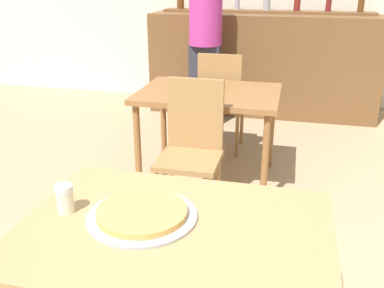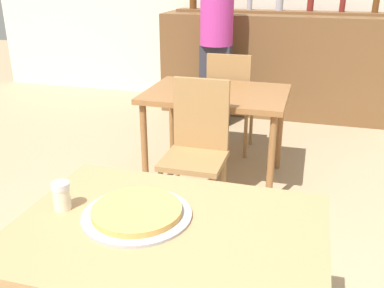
{
  "view_description": "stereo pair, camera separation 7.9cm",
  "coord_description": "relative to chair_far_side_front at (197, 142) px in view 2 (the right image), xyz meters",
  "views": [
    {
      "loc": [
        0.37,
        -1.25,
        1.57
      ],
      "look_at": [
        -0.07,
        0.55,
        0.83
      ],
      "focal_mm": 40.0,
      "sensor_mm": 36.0,
      "label": 1
    },
    {
      "loc": [
        0.44,
        -1.23,
        1.57
      ],
      "look_at": [
        -0.07,
        0.55,
        0.83
      ],
      "focal_mm": 40.0,
      "sensor_mm": 36.0,
      "label": 2
    }
  ],
  "objects": [
    {
      "name": "dining_table_near",
      "position": [
        0.25,
        -1.33,
        0.12
      ],
      "size": [
        1.12,
        0.8,
        0.73
      ],
      "color": "#A87F51",
      "rests_on": "ground_plane"
    },
    {
      "name": "person_standing",
      "position": [
        -0.31,
        1.88,
        0.47
      ],
      "size": [
        0.34,
        0.34,
        1.82
      ],
      "color": "#2D2D38",
      "rests_on": "ground_plane"
    },
    {
      "name": "chair_far_side_back",
      "position": [
        0.0,
        1.11,
        0.0
      ],
      "size": [
        0.4,
        0.4,
        0.93
      ],
      "rotation": [
        0.0,
        0.0,
        3.14
      ],
      "color": "olive",
      "rests_on": "ground_plane"
    },
    {
      "name": "cheese_shaker",
      "position": [
        -0.18,
        -1.32,
        0.26
      ],
      "size": [
        0.07,
        0.07,
        0.11
      ],
      "color": "beige",
      "rests_on": "dining_table_near"
    },
    {
      "name": "dining_table_far",
      "position": [
        0.0,
        0.55,
        0.12
      ],
      "size": [
        1.07,
        0.78,
        0.73
      ],
      "color": "brown",
      "rests_on": "ground_plane"
    },
    {
      "name": "bar_back_shelf",
      "position": [
        0.21,
        2.6,
        0.7
      ],
      "size": [
        2.39,
        0.24,
        0.34
      ],
      "color": "brown",
      "rests_on": "bar_counter"
    },
    {
      "name": "chair_far_side_front",
      "position": [
        0.0,
        0.0,
        0.0
      ],
      "size": [
        0.4,
        0.4,
        0.93
      ],
      "color": "olive",
      "rests_on": "ground_plane"
    },
    {
      "name": "pizza_tray",
      "position": [
        0.12,
        -1.29,
        0.22
      ],
      "size": [
        0.41,
        0.41,
        0.04
      ],
      "color": "#A3A3A8",
      "rests_on": "dining_table_near"
    },
    {
      "name": "bar_counter",
      "position": [
        0.25,
        2.46,
        0.05
      ],
      "size": [
        2.6,
        0.56,
        1.14
      ],
      "color": "brown",
      "rests_on": "ground_plane"
    }
  ]
}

